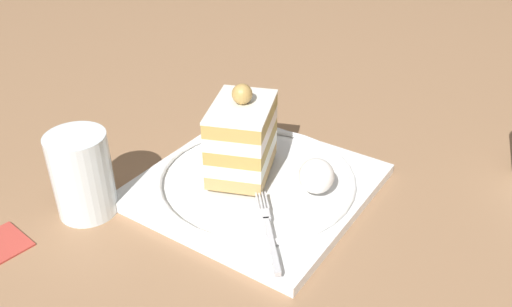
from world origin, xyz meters
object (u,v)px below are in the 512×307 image
at_px(cake_slice, 242,138).
at_px(whipped_cream_dollop, 319,174).
at_px(drink_glass_far, 83,178).
at_px(fork, 268,228).
at_px(dessert_plate, 256,183).

xyz_separation_m(cake_slice, whipped_cream_dollop, (-0.09, -0.02, -0.02)).
bearing_deg(drink_glass_far, whipped_cream_dollop, -139.06).
height_order(cake_slice, drink_glass_far, cake_slice).
bearing_deg(drink_glass_far, cake_slice, -125.34).
bearing_deg(fork, dessert_plate, -45.13).
xyz_separation_m(whipped_cream_dollop, fork, (0.00, 0.09, -0.02)).
bearing_deg(fork, whipped_cream_dollop, -91.20).
bearing_deg(fork, cake_slice, -37.68).
xyz_separation_m(dessert_plate, cake_slice, (0.02, 0.00, 0.05)).
height_order(dessert_plate, drink_glass_far, drink_glass_far).
xyz_separation_m(cake_slice, drink_glass_far, (0.10, 0.14, -0.02)).
relative_size(whipped_cream_dollop, drink_glass_far, 0.41).
relative_size(fork, drink_glass_far, 0.98).
height_order(whipped_cream_dollop, fork, whipped_cream_dollop).
height_order(dessert_plate, cake_slice, cake_slice).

